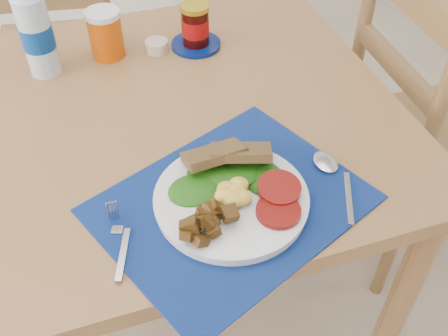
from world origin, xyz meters
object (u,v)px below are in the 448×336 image
chair_far (49,29)px  chair_end (422,106)px  water_bottle (35,30)px  juice_glass (106,35)px  jam_on_saucer (195,28)px  breakfast_plate (229,198)px

chair_far → chair_end: bearing=153.2°
water_bottle → juice_glass: (0.15, 0.02, -0.05)m
chair_end → jam_on_saucer: 0.64m
chair_far → breakfast_plate: chair_far is taller
chair_end → breakfast_plate: 0.76m
chair_end → water_bottle: size_ratio=4.65×
water_bottle → juice_glass: water_bottle is taller
chair_end → juice_glass: bearing=75.3°
chair_far → water_bottle: (-0.01, -0.47, 0.26)m
jam_on_saucer → chair_far: bearing=126.4°
chair_end → breakfast_plate: (-0.66, -0.32, 0.19)m
chair_far → chair_end: chair_far is taller
jam_on_saucer → chair_end: bearing=-20.5°
juice_glass → jam_on_saucer: (0.21, -0.03, -0.01)m
chair_far → juice_glass: size_ratio=10.96×
water_bottle → jam_on_saucer: bearing=-0.8°
chair_end → juice_glass: (-0.78, 0.24, 0.23)m
water_bottle → juice_glass: size_ratio=2.25×
chair_far → jam_on_saucer: (0.35, -0.47, 0.20)m
chair_far → juice_glass: bearing=117.2°
chair_far → breakfast_plate: bearing=114.4°
water_bottle → jam_on_saucer: size_ratio=2.00×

